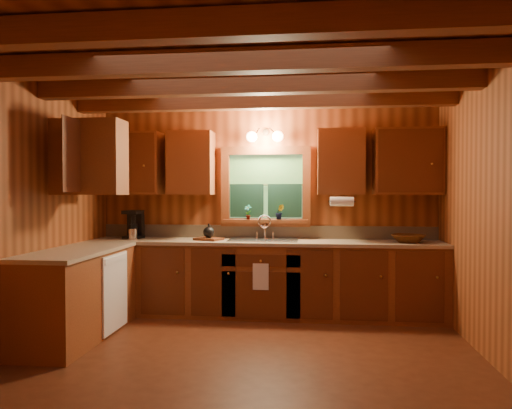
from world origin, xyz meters
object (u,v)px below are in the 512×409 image
object	(u,v)px
coffee_maker	(134,224)
wicker_basket	(409,239)
cutting_board	(209,239)
sink	(264,244)

from	to	relation	value
coffee_maker	wicker_basket	bearing A→B (deg)	2.95
cutting_board	wicker_basket	world-z (taller)	wicker_basket
coffee_maker	sink	bearing A→B (deg)	2.71
sink	coffee_maker	world-z (taller)	coffee_maker
sink	wicker_basket	distance (m)	1.68
sink	wicker_basket	bearing A→B (deg)	-2.23
wicker_basket	coffee_maker	bearing A→B (deg)	177.54
coffee_maker	wicker_basket	distance (m)	3.32
cutting_board	wicker_basket	xyz separation A→B (m)	(2.34, -0.02, 0.03)
cutting_board	wicker_basket	size ratio (longest dim) A/B	0.82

